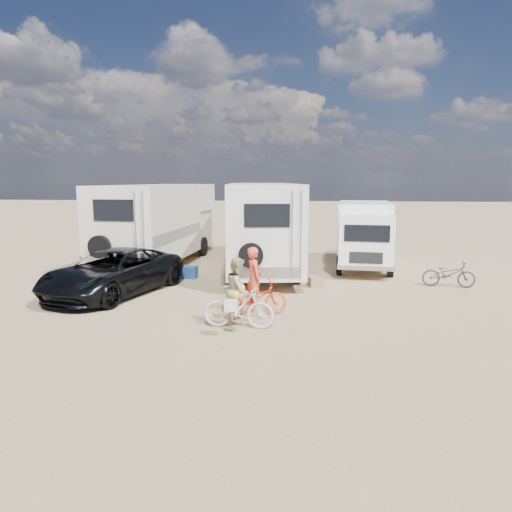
# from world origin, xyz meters

# --- Properties ---
(ground) EXTENTS (140.00, 140.00, 0.00)m
(ground) POSITION_xyz_m (0.00, 0.00, 0.00)
(ground) COLOR tan
(ground) RESTS_ON ground
(rv_main) EXTENTS (3.61, 9.32, 3.45)m
(rv_main) POSITION_xyz_m (-0.39, 6.53, 1.72)
(rv_main) COLOR silver
(rv_main) RESTS_ON ground
(rv_left) EXTENTS (3.19, 8.51, 3.39)m
(rv_left) POSITION_xyz_m (-4.81, 7.25, 1.69)
(rv_left) COLOR beige
(rv_left) RESTS_ON ground
(box_truck) EXTENTS (2.63, 5.54, 2.66)m
(box_truck) POSITION_xyz_m (3.77, 7.13, 1.33)
(box_truck) COLOR white
(box_truck) RESTS_ON ground
(dark_suv) EXTENTS (3.77, 5.59, 1.42)m
(dark_suv) POSITION_xyz_m (-4.69, 1.83, 0.71)
(dark_suv) COLOR black
(dark_suv) RESTS_ON ground
(bike_man) EXTENTS (1.91, 1.26, 0.95)m
(bike_man) POSITION_xyz_m (-0.02, -0.12, 0.47)
(bike_man) COLOR red
(bike_man) RESTS_ON ground
(bike_woman) EXTENTS (1.78, 0.61, 1.05)m
(bike_woman) POSITION_xyz_m (-0.29, -1.19, 0.53)
(bike_woman) COLOR beige
(bike_woman) RESTS_ON ground
(rider_man) EXTENTS (0.60, 0.72, 1.68)m
(rider_man) POSITION_xyz_m (-0.02, -0.12, 0.84)
(rider_man) COLOR #EB4D2E
(rider_man) RESTS_ON ground
(rider_woman) EXTENTS (0.64, 0.80, 1.57)m
(rider_woman) POSITION_xyz_m (-0.29, -1.19, 0.78)
(rider_woman) COLOR tan
(rider_woman) RESTS_ON ground
(bike_parked) EXTENTS (1.77, 0.83, 0.90)m
(bike_parked) POSITION_xyz_m (6.19, 3.91, 0.45)
(bike_parked) COLOR #282B28
(bike_parked) RESTS_ON ground
(cooler) EXTENTS (0.60, 0.47, 0.45)m
(cooler) POSITION_xyz_m (-2.89, 4.50, 0.22)
(cooler) COLOR navy
(cooler) RESTS_ON ground
(crate) EXTENTS (0.57, 0.57, 0.36)m
(crate) POSITION_xyz_m (1.70, 3.49, 0.18)
(crate) COLOR olive
(crate) RESTS_ON ground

